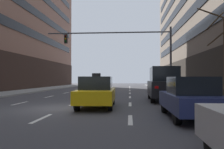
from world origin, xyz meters
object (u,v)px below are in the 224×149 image
object	(u,v)px
taxi_driving_0	(97,92)
taxi_driving_2	(99,83)
car_parked_1	(190,98)
traffic_signal_0	(129,46)
car_parked_2	(164,84)

from	to	relation	value
taxi_driving_0	taxi_driving_2	world-z (taller)	taxi_driving_0
car_parked_1	traffic_signal_0	size ratio (longest dim) A/B	0.36
car_parked_1	taxi_driving_0	bearing A→B (deg)	143.79
taxi_driving_2	traffic_signal_0	world-z (taller)	traffic_signal_0
car_parked_2	traffic_signal_0	xyz separation A→B (m)	(-2.32, 5.56, 3.36)
taxi_driving_2	car_parked_2	world-z (taller)	car_parked_2
taxi_driving_2	car_parked_1	bearing A→B (deg)	-75.50
car_parked_1	traffic_signal_0	distance (m)	12.99
taxi_driving_0	taxi_driving_2	distance (m)	24.62
taxi_driving_0	car_parked_1	bearing A→B (deg)	-36.21
car_parked_1	car_parked_2	bearing A→B (deg)	90.00
taxi_driving_2	car_parked_2	distance (m)	21.83
taxi_driving_0	traffic_signal_0	distance (m)	10.16
taxi_driving_2	traffic_signal_0	xyz separation A→B (m)	(4.75, -15.10, 3.71)
taxi_driving_0	car_parked_1	world-z (taller)	taxi_driving_0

